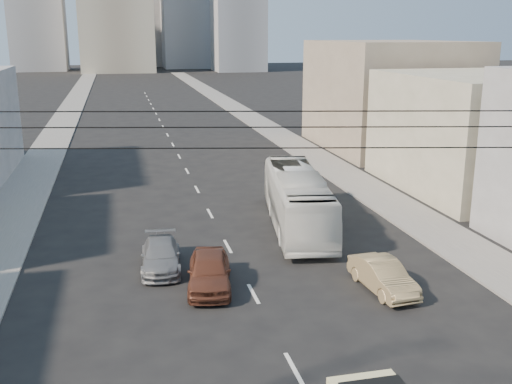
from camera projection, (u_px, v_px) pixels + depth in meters
name	position (u px, v px, depth m)	size (l,w,h in m)	color
sidewalk_left	(64.00, 120.00, 75.52)	(3.50, 180.00, 0.12)	slate
sidewalk_right	(246.00, 115.00, 80.66)	(3.50, 180.00, 0.12)	slate
lane_dashes	(170.00, 140.00, 62.10)	(0.15, 104.00, 0.01)	silver
city_bus	(297.00, 200.00, 33.70)	(2.72, 11.62, 3.24)	silver
sedan_brown	(209.00, 271.00, 25.82)	(1.83, 4.54, 1.55)	brown
sedan_tan	(383.00, 276.00, 25.58)	(1.42, 4.08, 1.34)	#9A835A
sedan_grey	(161.00, 256.00, 27.96)	(1.79, 4.41, 1.28)	slate
overhead_wires	(399.00, 129.00, 11.32)	(23.01, 5.02, 0.72)	black
bldg_right_mid	(481.00, 132.00, 41.81)	(11.00, 14.00, 8.00)	#A7A186
bldg_right_far	(389.00, 95.00, 56.72)	(12.00, 16.00, 10.00)	gray
midrise_ne	(187.00, 2.00, 185.13)	(16.00, 16.00, 40.00)	gray
midrise_nw	(37.00, 10.00, 171.58)	(15.00, 15.00, 34.00)	gray
midrise_east	(238.00, 21.00, 170.48)	(14.00, 14.00, 28.00)	gray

